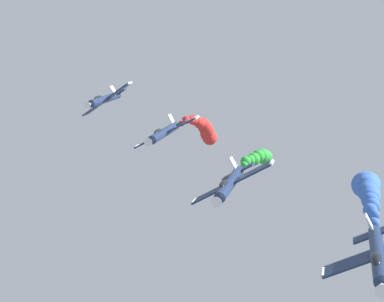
# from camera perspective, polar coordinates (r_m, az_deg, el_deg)

# --- Properties ---
(airplane_lead) EXTENTS (8.48, 10.35, 5.06)m
(airplane_lead) POSITION_cam_1_polar(r_m,az_deg,el_deg) (41.45, 20.32, -10.99)
(airplane_lead) COLOR navy
(smoke_trail_lead) EXTENTS (3.77, 23.99, 5.74)m
(smoke_trail_lead) POSITION_cam_1_polar(r_m,az_deg,el_deg) (64.07, 19.24, -3.97)
(smoke_trail_lead) COLOR blue
(airplane_left_inner) EXTENTS (8.34, 10.35, 5.30)m
(airplane_left_inner) POSITION_cam_1_polar(r_m,az_deg,el_deg) (50.20, 4.28, -3.69)
(airplane_left_inner) COLOR navy
(smoke_trail_left_inner) EXTENTS (2.51, 12.75, 3.52)m
(smoke_trail_left_inner) POSITION_cam_1_polar(r_m,az_deg,el_deg) (64.72, 7.60, -0.75)
(smoke_trail_left_inner) COLOR green
(airplane_right_inner) EXTENTS (8.62, 10.35, 4.78)m
(airplane_right_inner) POSITION_cam_1_polar(r_m,az_deg,el_deg) (64.00, -3.19, 2.11)
(airplane_right_inner) COLOR navy
(smoke_trail_right_inner) EXTENTS (3.74, 24.40, 9.24)m
(smoke_trail_right_inner) POSITION_cam_1_polar(r_m,az_deg,el_deg) (87.98, 1.49, 2.38)
(smoke_trail_right_inner) COLOR red
(airplane_left_outer) EXTENTS (8.11, 10.35, 5.67)m
(airplane_left_outer) POSITION_cam_1_polar(r_m,az_deg,el_deg) (77.09, -9.88, 5.81)
(airplane_left_outer) COLOR navy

